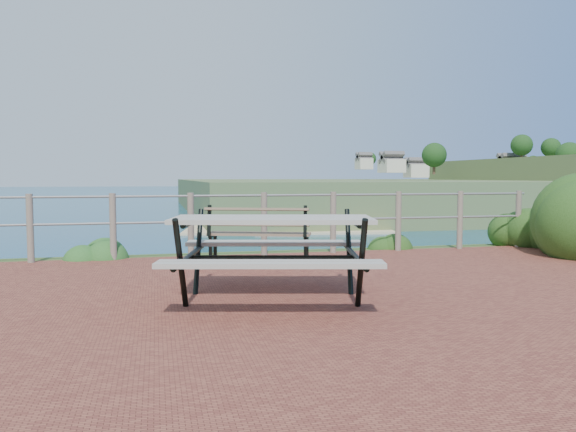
% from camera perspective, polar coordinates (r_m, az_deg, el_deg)
% --- Properties ---
extents(ground, '(10.00, 7.00, 0.12)m').
position_cam_1_polar(ground, '(5.77, 3.91, -8.66)').
color(ground, brown).
rests_on(ground, ground).
extents(ocean, '(1200.00, 1200.00, 0.00)m').
position_cam_1_polar(ocean, '(205.39, -12.84, 3.55)').
color(ocean, '#136174').
rests_on(ocean, ground).
extents(safety_railing, '(9.40, 0.10, 1.00)m').
position_cam_1_polar(safety_railing, '(8.91, -2.45, -0.45)').
color(safety_railing, '#6B5B4C').
rests_on(safety_railing, ground).
extents(distant_bay, '(290.00, 232.36, 24.00)m').
position_cam_1_polar(distant_bay, '(271.66, 26.79, 2.98)').
color(distant_bay, '#4B6633').
rests_on(distant_bay, ground).
extents(picnic_table, '(2.12, 1.69, 0.84)m').
position_cam_1_polar(picnic_table, '(5.66, -1.59, -3.39)').
color(picnic_table, gray).
rests_on(picnic_table, ground).
extents(park_bench, '(1.53, 0.85, 0.84)m').
position_cam_1_polar(park_bench, '(8.20, -2.95, -0.94)').
color(park_bench, brown).
rests_on(park_bench, ground).
extents(shrub_right_edge, '(0.96, 0.96, 1.38)m').
position_cam_1_polar(shrub_right_edge, '(11.05, 23.24, -2.89)').
color(shrub_right_edge, '#1C3A11').
rests_on(shrub_right_edge, ground).
extents(shrub_lip_west, '(0.74, 0.74, 0.47)m').
position_cam_1_polar(shrub_lip_west, '(9.20, -18.77, -4.11)').
color(shrub_lip_west, '#285A21').
rests_on(shrub_lip_west, ground).
extents(shrub_lip_east, '(0.67, 0.67, 0.37)m').
position_cam_1_polar(shrub_lip_east, '(10.21, 10.25, -3.17)').
color(shrub_lip_east, '#1C3A11').
rests_on(shrub_lip_east, ground).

